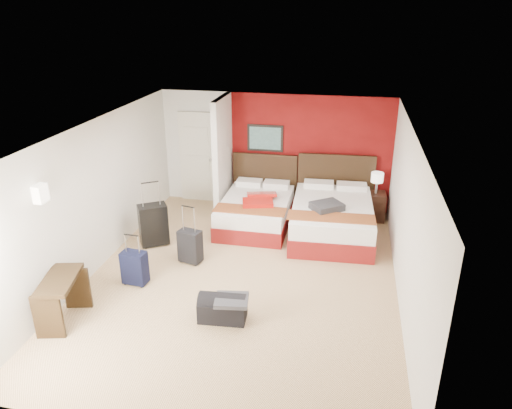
% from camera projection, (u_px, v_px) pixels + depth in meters
% --- Properties ---
extents(ground, '(6.50, 6.50, 0.00)m').
position_uv_depth(ground, '(242.00, 278.00, 8.00)').
color(ground, '#D9B785').
rests_on(ground, ground).
extents(room_walls, '(5.02, 6.52, 2.50)m').
position_uv_depth(room_walls, '(186.00, 174.00, 9.06)').
color(room_walls, white).
rests_on(room_walls, ground).
extents(red_accent_panel, '(3.50, 0.04, 2.50)m').
position_uv_depth(red_accent_panel, '(309.00, 153.00, 10.31)').
color(red_accent_panel, maroon).
rests_on(red_accent_panel, ground).
extents(partition_wall, '(0.12, 1.20, 2.50)m').
position_uv_depth(partition_wall, '(223.00, 157.00, 10.07)').
color(partition_wall, silver).
rests_on(partition_wall, ground).
extents(entry_door, '(0.82, 0.06, 2.05)m').
position_uv_depth(entry_door, '(198.00, 157.00, 10.82)').
color(entry_door, silver).
rests_on(entry_door, ground).
extents(bed_left, '(1.36, 1.94, 0.58)m').
position_uv_depth(bed_left, '(256.00, 212.00, 9.79)').
color(bed_left, white).
rests_on(bed_left, ground).
extents(bed_right, '(1.63, 2.27, 0.66)m').
position_uv_depth(bed_right, '(332.00, 220.00, 9.37)').
color(bed_right, white).
rests_on(bed_right, ground).
extents(red_suitcase_open, '(0.77, 0.93, 0.10)m').
position_uv_depth(red_suitcase_open, '(260.00, 199.00, 9.55)').
color(red_suitcase_open, '#B5160F').
rests_on(red_suitcase_open, bed_left).
extents(jacket_bundle, '(0.70, 0.67, 0.13)m').
position_uv_depth(jacket_bundle, '(327.00, 206.00, 8.96)').
color(jacket_bundle, '#36373B').
rests_on(jacket_bundle, bed_right).
extents(nightstand, '(0.44, 0.44, 0.59)m').
position_uv_depth(nightstand, '(374.00, 206.00, 10.07)').
color(nightstand, black).
rests_on(nightstand, ground).
extents(table_lamp, '(0.27, 0.27, 0.45)m').
position_uv_depth(table_lamp, '(377.00, 183.00, 9.87)').
color(table_lamp, white).
rests_on(table_lamp, nightstand).
extents(suitcase_black, '(0.61, 0.55, 0.77)m').
position_uv_depth(suitcase_black, '(154.00, 226.00, 8.97)').
color(suitcase_black, black).
rests_on(suitcase_black, ground).
extents(suitcase_charcoal, '(0.44, 0.33, 0.57)m').
position_uv_depth(suitcase_charcoal, '(190.00, 247.00, 8.38)').
color(suitcase_charcoal, black).
rests_on(suitcase_charcoal, ground).
extents(suitcase_navy, '(0.41, 0.27, 0.54)m').
position_uv_depth(suitcase_navy, '(135.00, 269.00, 7.73)').
color(suitcase_navy, black).
rests_on(suitcase_navy, ground).
extents(duffel_bag, '(0.70, 0.41, 0.34)m').
position_uv_depth(duffel_bag, '(223.00, 309.00, 6.89)').
color(duffel_bag, black).
rests_on(duffel_bag, ground).
extents(jacket_draped, '(0.52, 0.45, 0.06)m').
position_uv_depth(jacket_draped, '(232.00, 300.00, 6.74)').
color(jacket_draped, '#3A3A40').
rests_on(jacket_draped, duffel_bag).
extents(desk, '(0.62, 0.94, 0.72)m').
position_uv_depth(desk, '(63.00, 300.00, 6.76)').
color(desk, black).
rests_on(desk, ground).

